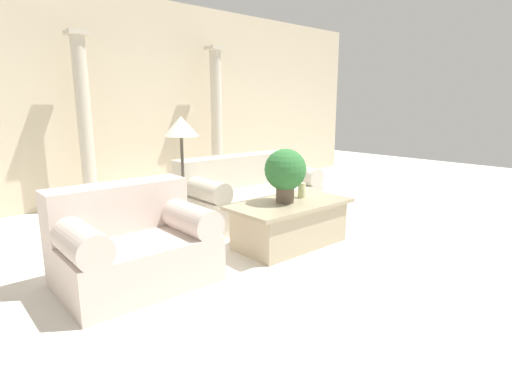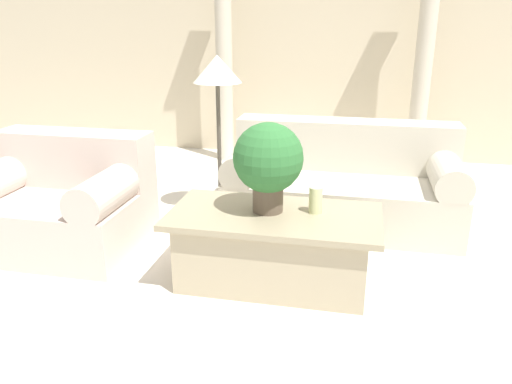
# 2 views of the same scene
# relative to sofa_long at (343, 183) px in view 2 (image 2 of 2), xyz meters

# --- Properties ---
(ground_plane) EXTENTS (16.00, 16.00, 0.00)m
(ground_plane) POSITION_rel_sofa_long_xyz_m (-0.34, -0.79, -0.34)
(ground_plane) COLOR silver
(wall_back) EXTENTS (10.00, 0.06, 3.20)m
(wall_back) POSITION_rel_sofa_long_xyz_m (-0.34, 2.20, 1.26)
(wall_back) COLOR beige
(wall_back) RESTS_ON ground_plane
(sofa_long) EXTENTS (1.90, 0.93, 0.84)m
(sofa_long) POSITION_rel_sofa_long_xyz_m (0.00, 0.00, 0.00)
(sofa_long) COLOR beige
(sofa_long) RESTS_ON ground_plane
(loveseat) EXTENTS (1.23, 0.93, 0.84)m
(loveseat) POSITION_rel_sofa_long_xyz_m (-2.09, -0.91, 0.01)
(loveseat) COLOR beige
(loveseat) RESTS_ON ground_plane
(coffee_table) EXTENTS (1.36, 0.71, 0.49)m
(coffee_table) POSITION_rel_sofa_long_xyz_m (-0.39, -1.17, -0.09)
(coffee_table) COLOR tan
(coffee_table) RESTS_ON ground_plane
(potted_plant) EXTENTS (0.45, 0.45, 0.58)m
(potted_plant) POSITION_rel_sofa_long_xyz_m (-0.44, -1.14, 0.48)
(potted_plant) COLOR brown
(potted_plant) RESTS_ON coffee_table
(pillar_candle) EXTENTS (0.09, 0.09, 0.17)m
(pillar_candle) POSITION_rel_sofa_long_xyz_m (-0.13, -1.10, 0.23)
(pillar_candle) COLOR beige
(pillar_candle) RESTS_ON coffee_table
(floor_lamp) EXTENTS (0.40, 0.40, 1.39)m
(floor_lamp) POSITION_rel_sofa_long_xyz_m (-1.07, -0.08, 0.86)
(floor_lamp) COLOR #4C473D
(floor_lamp) RESTS_ON ground_plane
(column_left) EXTENTS (0.27, 0.27, 2.50)m
(column_left) POSITION_rel_sofa_long_xyz_m (-1.52, 1.76, 0.93)
(column_left) COLOR beige
(column_left) RESTS_ON ground_plane
(column_right) EXTENTS (0.27, 0.27, 2.50)m
(column_right) POSITION_rel_sofa_long_xyz_m (0.75, 1.76, 0.93)
(column_right) COLOR beige
(column_right) RESTS_ON ground_plane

